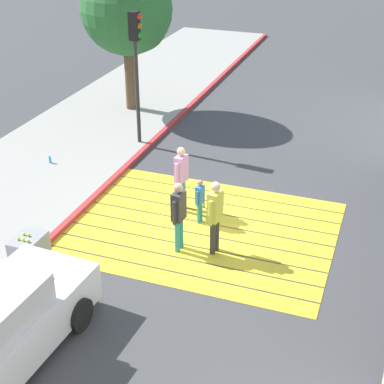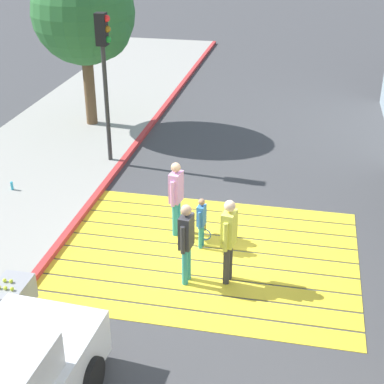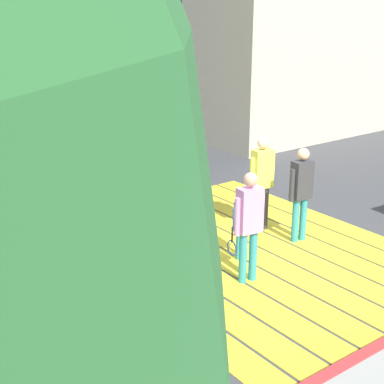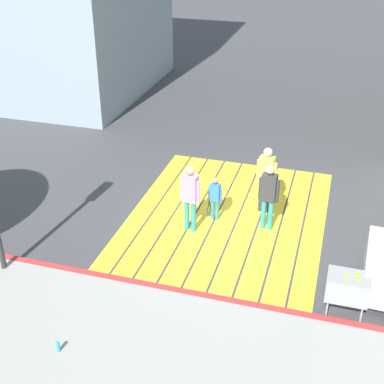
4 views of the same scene
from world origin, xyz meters
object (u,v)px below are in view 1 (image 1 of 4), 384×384
traffic_light_corner (136,52)px  street_tree (129,11)px  pedestrian_adult_side (215,212)px  pedestrian_adult_lead (179,212)px  pedestrian_child_with_racket (200,199)px  pedestrian_adult_trailing (181,174)px  water_bottle (50,159)px  tennis_ball_cart (29,247)px

traffic_light_corner → street_tree: size_ratio=0.80×
street_tree → pedestrian_adult_side: 9.93m
pedestrian_adult_lead → pedestrian_child_with_racket: (0.05, 1.34, -0.35)m
traffic_light_corner → pedestrian_adult_trailing: (2.74, -3.44, -2.01)m
street_tree → pedestrian_child_with_racket: bearing=-53.4°
water_bottle → pedestrian_adult_side: 6.65m
street_tree → pedestrian_adult_side: (5.65, -7.75, -2.57)m
tennis_ball_cart → pedestrian_adult_lead: (2.68, 1.98, 0.32)m
tennis_ball_cart → water_bottle: size_ratio=4.63×
pedestrian_adult_side → pedestrian_child_with_racket: pedestrian_adult_side is taller
street_tree → water_bottle: bearing=-94.3°
traffic_light_corner → pedestrian_child_with_racket: traffic_light_corner is taller
street_tree → tennis_ball_cart: street_tree is taller
pedestrian_adult_side → pedestrian_adult_lead: bearing=-166.3°
water_bottle → pedestrian_child_with_racket: size_ratio=0.18×
traffic_light_corner → water_bottle: bearing=-128.5°
tennis_ball_cart → pedestrian_child_with_racket: (2.72, 3.33, -0.03)m
pedestrian_child_with_racket → pedestrian_adult_side: bearing=-56.8°
pedestrian_adult_trailing → traffic_light_corner: bearing=128.5°
water_bottle → pedestrian_adult_trailing: pedestrian_adult_trailing is taller
traffic_light_corner → tennis_ball_cart: traffic_light_corner is taller
water_bottle → pedestrian_adult_trailing: (4.62, -1.08, 0.80)m
pedestrian_adult_side → pedestrian_child_with_racket: bearing=123.2°
traffic_light_corner → water_bottle: (-1.88, -2.37, -2.81)m
pedestrian_adult_lead → pedestrian_child_with_racket: bearing=87.9°
traffic_light_corner → pedestrian_adult_trailing: bearing=-51.5°
tennis_ball_cart → water_bottle: bearing=117.9°
pedestrian_adult_side → pedestrian_child_with_racket: size_ratio=1.52×
traffic_light_corner → pedestrian_adult_side: size_ratio=2.33×
street_tree → pedestrian_child_with_racket: (4.90, -6.60, -2.96)m
pedestrian_adult_lead → pedestrian_adult_side: 0.82m
tennis_ball_cart → pedestrian_adult_side: pedestrian_adult_side is taller
water_bottle → pedestrian_child_with_racket: bearing=-16.0°
water_bottle → pedestrian_adult_lead: size_ratio=0.13×
traffic_light_corner → water_bottle: size_ratio=19.27×
pedestrian_adult_side → pedestrian_child_with_racket: (-0.75, 1.15, -0.40)m
street_tree → water_bottle: (-0.38, -5.08, -3.40)m
street_tree → pedestrian_adult_side: size_ratio=2.92×
traffic_light_corner → street_tree: bearing=118.9°
street_tree → pedestrian_adult_lead: 9.67m
pedestrian_adult_trailing → pedestrian_adult_lead: bearing=-71.0°
tennis_ball_cart → pedestrian_adult_trailing: bearing=61.3°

